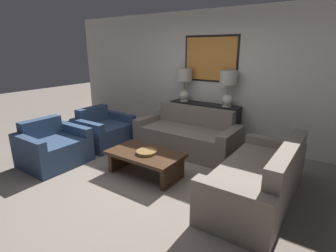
{
  "coord_description": "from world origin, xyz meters",
  "views": [
    {
      "loc": [
        2.39,
        -2.54,
        1.91
      ],
      "look_at": [
        -0.01,
        0.94,
        0.65
      ],
      "focal_mm": 28.0,
      "sensor_mm": 36.0,
      "label": 1
    }
  ],
  "objects_px": {
    "armchair_near_camera": "(53,148)",
    "coffee_table": "(145,158)",
    "console_table": "(204,123)",
    "couch_by_back_wall": "(187,136)",
    "table_lamp_left": "(184,80)",
    "couch_by_side": "(259,180)",
    "table_lamp_right": "(228,83)",
    "decorative_bowl": "(146,152)",
    "armchair_near_back_wall": "(103,132)"
  },
  "relations": [
    {
      "from": "armchair_near_camera",
      "to": "coffee_table",
      "type": "bearing_deg",
      "value": 19.77
    },
    {
      "from": "console_table",
      "to": "couch_by_back_wall",
      "type": "bearing_deg",
      "value": -90.0
    },
    {
      "from": "console_table",
      "to": "table_lamp_left",
      "type": "height_order",
      "value": "table_lamp_left"
    },
    {
      "from": "table_lamp_left",
      "to": "couch_by_back_wall",
      "type": "height_order",
      "value": "table_lamp_left"
    },
    {
      "from": "couch_by_side",
      "to": "armchair_near_camera",
      "type": "relative_size",
      "value": 1.95
    },
    {
      "from": "table_lamp_right",
      "to": "armchair_near_camera",
      "type": "relative_size",
      "value": 0.7
    },
    {
      "from": "table_lamp_right",
      "to": "armchair_near_camera",
      "type": "xyz_separation_m",
      "value": [
        -2.07,
        -2.47,
        -0.99
      ]
    },
    {
      "from": "table_lamp_left",
      "to": "decorative_bowl",
      "type": "xyz_separation_m",
      "value": [
        0.51,
        -1.93,
        -0.87
      ]
    },
    {
      "from": "table_lamp_left",
      "to": "armchair_near_back_wall",
      "type": "xyz_separation_m",
      "value": [
        -1.1,
        -1.35,
        -0.99
      ]
    },
    {
      "from": "coffee_table",
      "to": "decorative_bowl",
      "type": "xyz_separation_m",
      "value": [
        0.04,
        -0.02,
        0.12
      ]
    },
    {
      "from": "couch_by_back_wall",
      "to": "armchair_near_camera",
      "type": "bearing_deg",
      "value": -131.33
    },
    {
      "from": "table_lamp_right",
      "to": "couch_by_back_wall",
      "type": "relative_size",
      "value": 0.36
    },
    {
      "from": "console_table",
      "to": "table_lamp_right",
      "type": "height_order",
      "value": "table_lamp_right"
    },
    {
      "from": "table_lamp_left",
      "to": "armchair_near_camera",
      "type": "bearing_deg",
      "value": -113.9
    },
    {
      "from": "coffee_table",
      "to": "armchair_near_camera",
      "type": "relative_size",
      "value": 1.16
    },
    {
      "from": "couch_by_back_wall",
      "to": "armchair_near_camera",
      "type": "xyz_separation_m",
      "value": [
        -1.58,
        -1.8,
        -0.01
      ]
    },
    {
      "from": "console_table",
      "to": "decorative_bowl",
      "type": "xyz_separation_m",
      "value": [
        0.02,
        -1.93,
        -0.01
      ]
    },
    {
      "from": "console_table",
      "to": "armchair_near_camera",
      "type": "height_order",
      "value": "console_table"
    },
    {
      "from": "console_table",
      "to": "armchair_near_back_wall",
      "type": "distance_m",
      "value": 2.08
    },
    {
      "from": "table_lamp_right",
      "to": "couch_by_back_wall",
      "type": "xyz_separation_m",
      "value": [
        -0.49,
        -0.67,
        -0.98
      ]
    },
    {
      "from": "coffee_table",
      "to": "couch_by_side",
      "type": "bearing_deg",
      "value": 9.54
    },
    {
      "from": "couch_by_back_wall",
      "to": "couch_by_side",
      "type": "distance_m",
      "value": 1.9
    },
    {
      "from": "table_lamp_right",
      "to": "couch_by_side",
      "type": "distance_m",
      "value": 2.23
    },
    {
      "from": "coffee_table",
      "to": "console_table",
      "type": "bearing_deg",
      "value": 89.38
    },
    {
      "from": "couch_by_side",
      "to": "couch_by_back_wall",
      "type": "bearing_deg",
      "value": 149.7
    },
    {
      "from": "table_lamp_right",
      "to": "armchair_near_back_wall",
      "type": "distance_m",
      "value": 2.66
    },
    {
      "from": "table_lamp_left",
      "to": "couch_by_side",
      "type": "height_order",
      "value": "table_lamp_left"
    },
    {
      "from": "coffee_table",
      "to": "armchair_near_back_wall",
      "type": "bearing_deg",
      "value": 160.23
    },
    {
      "from": "table_lamp_left",
      "to": "table_lamp_right",
      "type": "height_order",
      "value": "same"
    },
    {
      "from": "armchair_near_back_wall",
      "to": "armchair_near_camera",
      "type": "height_order",
      "value": "same"
    },
    {
      "from": "armchair_near_back_wall",
      "to": "table_lamp_left",
      "type": "bearing_deg",
      "value": 50.91
    },
    {
      "from": "couch_by_side",
      "to": "decorative_bowl",
      "type": "relative_size",
      "value": 6.18
    },
    {
      "from": "table_lamp_left",
      "to": "armchair_near_camera",
      "type": "xyz_separation_m",
      "value": [
        -1.1,
        -2.47,
        -0.99
      ]
    },
    {
      "from": "table_lamp_right",
      "to": "couch_by_side",
      "type": "bearing_deg",
      "value": -54.72
    },
    {
      "from": "couch_by_side",
      "to": "coffee_table",
      "type": "height_order",
      "value": "couch_by_side"
    },
    {
      "from": "table_lamp_left",
      "to": "armchair_near_back_wall",
      "type": "height_order",
      "value": "table_lamp_left"
    },
    {
      "from": "table_lamp_right",
      "to": "table_lamp_left",
      "type": "bearing_deg",
      "value": 180.0
    },
    {
      "from": "armchair_near_back_wall",
      "to": "table_lamp_right",
      "type": "bearing_deg",
      "value": 33.05
    },
    {
      "from": "console_table",
      "to": "armchair_near_camera",
      "type": "bearing_deg",
      "value": -122.65
    },
    {
      "from": "table_lamp_left",
      "to": "armchair_near_camera",
      "type": "height_order",
      "value": "table_lamp_left"
    },
    {
      "from": "armchair_near_back_wall",
      "to": "coffee_table",
      "type": "bearing_deg",
      "value": -19.77
    },
    {
      "from": "console_table",
      "to": "couch_by_back_wall",
      "type": "height_order",
      "value": "couch_by_back_wall"
    },
    {
      "from": "console_table",
      "to": "armchair_near_back_wall",
      "type": "xyz_separation_m",
      "value": [
        -1.58,
        -1.35,
        -0.13
      ]
    },
    {
      "from": "couch_by_side",
      "to": "decorative_bowl",
      "type": "distance_m",
      "value": 1.65
    },
    {
      "from": "couch_by_back_wall",
      "to": "armchair_near_camera",
      "type": "relative_size",
      "value": 1.95
    },
    {
      "from": "couch_by_side",
      "to": "coffee_table",
      "type": "bearing_deg",
      "value": -170.46
    },
    {
      "from": "armchair_near_camera",
      "to": "console_table",
      "type": "bearing_deg",
      "value": 57.35
    },
    {
      "from": "table_lamp_right",
      "to": "coffee_table",
      "type": "relative_size",
      "value": 0.6
    },
    {
      "from": "table_lamp_left",
      "to": "coffee_table",
      "type": "xyz_separation_m",
      "value": [
        0.47,
        -1.91,
        -0.99
      ]
    },
    {
      "from": "console_table",
      "to": "coffee_table",
      "type": "bearing_deg",
      "value": -90.62
    }
  ]
}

